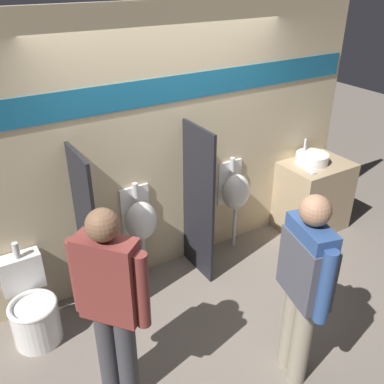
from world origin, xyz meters
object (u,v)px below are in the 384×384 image
sink_basin (312,158)px  person_with_lanyard (111,303)px  toilet (33,310)px  urinal_near_counter (141,221)px  urinal_far (235,192)px  person_in_vest (304,280)px  cell_phone (311,171)px

sink_basin → person_with_lanyard: (-2.95, -1.03, -0.02)m
sink_basin → person_with_lanyard: person_with_lanyard is taller
sink_basin → toilet: (-3.36, -0.08, -0.64)m
sink_basin → urinal_near_counter: 2.21m
urinal_far → toilet: bearing=-175.4°
person_with_lanyard → sink_basin: bearing=-110.6°
sink_basin → urinal_near_counter: size_ratio=0.35×
urinal_near_counter → person_with_lanyard: bearing=-123.6°
person_with_lanyard → toilet: bearing=-16.3°
toilet → person_in_vest: (1.67, -1.49, 0.66)m
person_with_lanyard → person_in_vest: bearing=-153.4°
urinal_far → toilet: (-2.32, -0.19, -0.44)m
cell_phone → urinal_far: 0.90m
urinal_far → toilet: 2.37m
cell_phone → person_in_vest: person_in_vest is taller
sink_basin → urinal_far: bearing=174.3°
urinal_far → toilet: urinal_far is taller
cell_phone → urinal_near_counter: urinal_near_counter is taller
sink_basin → person_in_vest: 2.31m
toilet → person_in_vest: size_ratio=0.53×
urinal_far → urinal_near_counter: bearing=180.0°
person_in_vest → person_with_lanyard: 1.38m
urinal_near_counter → urinal_far: 1.16m
urinal_far → person_in_vest: 1.82m
urinal_far → person_with_lanyard: (-1.91, -1.13, 0.19)m
cell_phone → urinal_far: size_ratio=0.13×
urinal_near_counter → person_in_vest: (0.51, -1.68, 0.23)m
toilet → person_with_lanyard: (0.41, -0.94, 0.62)m
cell_phone → urinal_near_counter: 2.03m
urinal_far → person_in_vest: bearing=-111.2°
cell_phone → urinal_near_counter: bearing=172.0°
sink_basin → urinal_near_counter: sink_basin is taller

